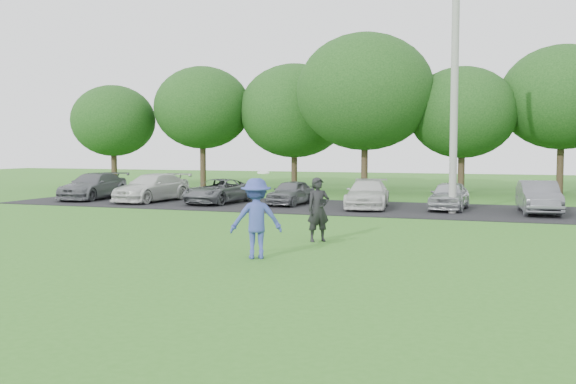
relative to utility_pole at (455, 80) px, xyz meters
The scene contains 7 objects.
ground 13.50m from the utility_pole, 106.40° to the right, with size 100.00×100.00×0.00m, color #327020.
parking_lot 6.19m from the utility_pole, 164.64° to the left, with size 32.00×6.50×0.03m, color black.
utility_pole is the anchor object (origin of this frame).
frisbee_player 12.58m from the utility_pole, 105.94° to the right, with size 1.35×1.13×1.97m.
camera_bystander 9.84m from the utility_pole, 107.55° to the right, with size 0.74×0.71×1.70m.
parked_cars 5.91m from the utility_pole, 165.70° to the left, with size 28.66×5.00×1.25m.
tree_row 10.92m from the utility_pole, 100.70° to the left, with size 42.39×9.85×8.64m.
Camera 1 is at (5.73, -12.65, 2.50)m, focal length 40.00 mm.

